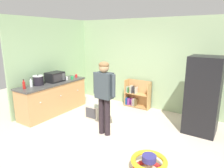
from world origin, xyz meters
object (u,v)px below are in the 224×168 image
at_px(standing_person, 104,91).
at_px(microwave, 55,77).
at_px(ketchup_bottle, 24,85).
at_px(clear_bottle, 31,83).
at_px(red_cup, 76,76).
at_px(banana_bunch, 65,77).
at_px(crock_pot, 38,80).
at_px(bookshelf, 136,95).
at_px(green_cup, 72,78).
at_px(white_cup, 67,78).
at_px(pet_carrier, 97,110).
at_px(baby_walker, 149,164).
at_px(refrigerator, 203,95).
at_px(kitchen_counter, 53,98).

xyz_separation_m(standing_person, microwave, (-2.02, 0.40, 0.02)).
relative_size(ketchup_bottle, clear_bottle, 1.00).
bearing_deg(clear_bottle, red_cup, 84.03).
relative_size(banana_bunch, red_cup, 1.64).
bearing_deg(standing_person, crock_pot, -176.76).
relative_size(bookshelf, ketchup_bottle, 3.46).
distance_m(ketchup_bottle, green_cup, 1.48).
xyz_separation_m(microwave, white_cup, (0.10, 0.36, -0.09)).
xyz_separation_m(pet_carrier, green_cup, (-1.05, 0.16, 0.77)).
distance_m(baby_walker, pet_carrier, 2.61).
bearing_deg(baby_walker, pet_carrier, 146.55).
relative_size(refrigerator, banana_bunch, 11.42).
bearing_deg(baby_walker, refrigerator, 78.55).
height_order(kitchen_counter, ketchup_bottle, ketchup_bottle).
distance_m(ketchup_bottle, white_cup, 1.33).
xyz_separation_m(refrigerator, ketchup_bottle, (-3.87, -1.90, 0.11)).
relative_size(bookshelf, clear_bottle, 3.46).
bearing_deg(bookshelf, banana_bunch, -148.83).
bearing_deg(crock_pot, microwave, 81.83).
height_order(refrigerator, clear_bottle, refrigerator).
bearing_deg(refrigerator, pet_carrier, -166.93).
relative_size(pet_carrier, ketchup_bottle, 2.24).
distance_m(bookshelf, baby_walker, 3.18).
bearing_deg(bookshelf, green_cup, -144.97).
bearing_deg(white_cup, standing_person, -21.46).
xyz_separation_m(standing_person, red_cup, (-1.92, 1.17, -0.07)).
bearing_deg(clear_bottle, bookshelf, 51.82).
bearing_deg(kitchen_counter, white_cup, 80.47).
distance_m(crock_pot, white_cup, 0.90).
height_order(kitchen_counter, pet_carrier, kitchen_counter).
distance_m(bookshelf, ketchup_bottle, 3.26).
relative_size(kitchen_counter, red_cup, 22.13).
distance_m(microwave, crock_pot, 0.52).
bearing_deg(crock_pot, banana_bunch, 91.98).
height_order(refrigerator, banana_bunch, refrigerator).
bearing_deg(red_cup, microwave, -97.25).
distance_m(standing_person, pet_carrier, 1.36).
bearing_deg(kitchen_counter, green_cup, 74.43).
height_order(crock_pot, clear_bottle, crock_pot).
bearing_deg(ketchup_bottle, bookshelf, 54.43).
distance_m(bookshelf, pet_carrier, 1.44).
height_order(refrigerator, crock_pot, refrigerator).
bearing_deg(kitchen_counter, standing_person, -7.83).
xyz_separation_m(bookshelf, red_cup, (-1.72, -0.86, 0.58)).
height_order(microwave, red_cup, microwave).
relative_size(pet_carrier, banana_bunch, 3.54).
relative_size(refrigerator, clear_bottle, 7.24).
relative_size(kitchen_counter, green_cup, 22.13).
xyz_separation_m(refrigerator, green_cup, (-3.64, -0.44, 0.06)).
height_order(crock_pot, red_cup, crock_pot).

